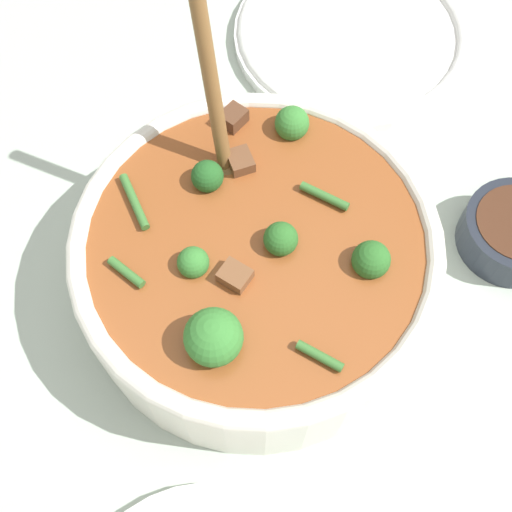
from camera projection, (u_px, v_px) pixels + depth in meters
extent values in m
plane|color=#ADBCAD|center=(256.00, 286.00, 0.57)|extent=(4.00, 4.00, 0.00)
cylinder|color=white|center=(256.00, 265.00, 0.54)|extent=(0.29, 0.29, 0.08)
torus|color=white|center=(256.00, 241.00, 0.50)|extent=(0.29, 0.29, 0.02)
cylinder|color=brown|center=(256.00, 255.00, 0.52)|extent=(0.27, 0.27, 0.05)
sphere|color=#2D6B28|center=(281.00, 239.00, 0.49)|extent=(0.03, 0.03, 0.03)
cylinder|color=#6B9956|center=(280.00, 251.00, 0.50)|extent=(0.01, 0.01, 0.01)
sphere|color=#2D6B28|center=(371.00, 260.00, 0.48)|extent=(0.03, 0.03, 0.03)
cylinder|color=#6B9956|center=(367.00, 272.00, 0.50)|extent=(0.01, 0.01, 0.01)
sphere|color=#235B23|center=(207.00, 176.00, 0.51)|extent=(0.03, 0.03, 0.03)
cylinder|color=#6B9956|center=(209.00, 189.00, 0.53)|extent=(0.01, 0.01, 0.01)
sphere|color=#387F33|center=(195.00, 267.00, 0.48)|extent=(0.02, 0.02, 0.02)
cylinder|color=#6B9956|center=(197.00, 277.00, 0.50)|extent=(0.01, 0.01, 0.01)
sphere|color=#387F33|center=(292.00, 123.00, 0.54)|extent=(0.03, 0.03, 0.03)
cylinder|color=#6B9956|center=(291.00, 139.00, 0.56)|extent=(0.01, 0.01, 0.01)
sphere|color=#387F33|center=(213.00, 337.00, 0.45)|extent=(0.04, 0.04, 0.04)
cylinder|color=#6B9956|center=(216.00, 351.00, 0.47)|extent=(0.01, 0.01, 0.02)
cube|color=brown|center=(235.00, 277.00, 0.48)|extent=(0.03, 0.03, 0.02)
cube|color=brown|center=(233.00, 118.00, 0.54)|extent=(0.03, 0.03, 0.02)
cube|color=brown|center=(240.00, 163.00, 0.53)|extent=(0.02, 0.02, 0.02)
cylinder|color=#3D7533|center=(324.00, 196.00, 0.51)|extent=(0.04, 0.03, 0.01)
cylinder|color=#3D7533|center=(320.00, 356.00, 0.45)|extent=(0.03, 0.03, 0.01)
cylinder|color=#3D7533|center=(126.00, 272.00, 0.48)|extent=(0.03, 0.02, 0.01)
cylinder|color=#3D7533|center=(134.00, 201.00, 0.51)|extent=(0.05, 0.01, 0.01)
ellipsoid|color=brown|center=(226.00, 169.00, 0.53)|extent=(0.04, 0.03, 0.01)
cylinder|color=brown|center=(210.00, 76.00, 0.47)|extent=(0.06, 0.02, 0.17)
cylinder|color=white|center=(352.00, 36.00, 0.70)|extent=(0.26, 0.26, 0.01)
torus|color=white|center=(353.00, 32.00, 0.70)|extent=(0.25, 0.25, 0.01)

